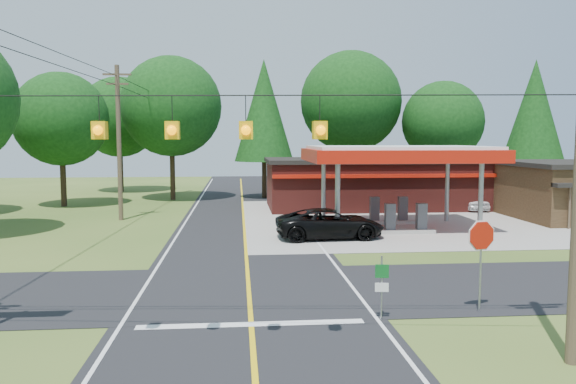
{
  "coord_description": "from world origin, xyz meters",
  "views": [
    {
      "loc": [
        -0.34,
        -19.2,
        5.31
      ],
      "look_at": [
        2.0,
        7.0,
        2.8
      ],
      "focal_mm": 35.0,
      "sensor_mm": 36.0,
      "label": 1
    }
  ],
  "objects": [
    {
      "name": "ground",
      "position": [
        0.0,
        0.0,
        0.0
      ],
      "size": [
        120.0,
        120.0,
        0.0
      ],
      "primitive_type": "plane",
      "color": "#39571E",
      "rests_on": "ground"
    },
    {
      "name": "main_highway",
      "position": [
        0.0,
        0.0,
        0.01
      ],
      "size": [
        8.0,
        120.0,
        0.02
      ],
      "primitive_type": "cube",
      "color": "black",
      "rests_on": "ground"
    },
    {
      "name": "cross_road",
      "position": [
        0.0,
        0.0,
        0.01
      ],
      "size": [
        70.0,
        7.0,
        0.02
      ],
      "primitive_type": "cube",
      "color": "black",
      "rests_on": "ground"
    },
    {
      "name": "lane_center_yellow",
      "position": [
        0.0,
        0.0,
        0.03
      ],
      "size": [
        0.15,
        110.0,
        0.0
      ],
      "primitive_type": "cube",
      "color": "yellow",
      "rests_on": "main_highway"
    },
    {
      "name": "gas_canopy",
      "position": [
        9.0,
        13.0,
        4.27
      ],
      "size": [
        10.6,
        7.4,
        4.88
      ],
      "color": "gray",
      "rests_on": "ground"
    },
    {
      "name": "convenience_store",
      "position": [
        10.0,
        22.98,
        1.92
      ],
      "size": [
        16.4,
        7.55,
        3.8
      ],
      "color": "#5D1F1A",
      "rests_on": "ground"
    },
    {
      "name": "utility_pole_far_left",
      "position": [
        -8.0,
        18.0,
        5.2
      ],
      "size": [
        1.8,
        0.3,
        10.0
      ],
      "color": "#473828",
      "rests_on": "ground"
    },
    {
      "name": "utility_pole_north",
      "position": [
        -6.5,
        35.0,
        4.75
      ],
      "size": [
        0.3,
        0.3,
        9.5
      ],
      "color": "#473828",
      "rests_on": "ground"
    },
    {
      "name": "overhead_beacons",
      "position": [
        -1.0,
        -6.0,
        6.21
      ],
      "size": [
        17.04,
        2.04,
        1.03
      ],
      "color": "black",
      "rests_on": "ground"
    },
    {
      "name": "treeline_backdrop",
      "position": [
        0.82,
        24.01,
        7.49
      ],
      "size": [
        70.27,
        51.59,
        13.3
      ],
      "color": "#332316",
      "rests_on": "ground"
    },
    {
      "name": "suv_car",
      "position": [
        4.5,
        10.0,
        0.8
      ],
      "size": [
        6.07,
        6.07,
        1.59
      ],
      "primitive_type": "imported",
      "rotation": [
        0.0,
        0.0,
        1.63
      ],
      "color": "black",
      "rests_on": "ground"
    },
    {
      "name": "sedan_car",
      "position": [
        17.0,
        21.0,
        0.69
      ],
      "size": [
        4.26,
        4.26,
        1.38
      ],
      "primitive_type": "imported",
      "rotation": [
        0.0,
        0.0,
        -0.06
      ],
      "color": "white",
      "rests_on": "ground"
    },
    {
      "name": "octagonal_stop_sign",
      "position": [
        7.0,
        -3.01,
        2.17
      ],
      "size": [
        0.96,
        0.29,
        2.88
      ],
      "color": "gray",
      "rests_on": "ground"
    },
    {
      "name": "route_sign_post",
      "position": [
        3.8,
        -3.52,
        1.13
      ],
      "size": [
        0.39,
        0.12,
        1.92
      ],
      "color": "gray",
      "rests_on": "ground"
    }
  ]
}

